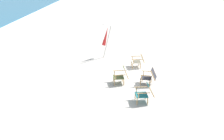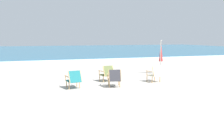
{
  "view_description": "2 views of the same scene",
  "coord_description": "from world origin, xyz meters",
  "px_view_note": "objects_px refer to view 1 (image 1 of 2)",
  "views": [
    {
      "loc": [
        -12.09,
        0.82,
        5.2
      ],
      "look_at": [
        -0.73,
        1.67,
        0.68
      ],
      "focal_mm": 42.0,
      "sensor_mm": 36.0,
      "label": 1
    },
    {
      "loc": [
        -3.64,
        -9.07,
        2.15
      ],
      "look_at": [
        -0.43,
        1.24,
        0.57
      ],
      "focal_mm": 35.0,
      "sensor_mm": 36.0,
      "label": 2
    }
  ],
  "objects_px": {
    "umbrella_furled_red": "(106,37)",
    "beach_chair_far_center": "(150,76)",
    "beach_chair_back_right": "(122,75)",
    "beach_chair_front_left": "(146,92)",
    "beach_chair_back_left": "(139,60)"
  },
  "relations": [
    {
      "from": "beach_chair_back_right",
      "to": "umbrella_furled_red",
      "type": "xyz_separation_m",
      "value": [
        3.61,
        1.1,
        0.91
      ]
    },
    {
      "from": "beach_chair_far_center",
      "to": "umbrella_furled_red",
      "type": "bearing_deg",
      "value": 33.37
    },
    {
      "from": "beach_chair_back_left",
      "to": "beach_chair_back_right",
      "type": "bearing_deg",
      "value": 159.25
    },
    {
      "from": "beach_chair_back_right",
      "to": "beach_chair_far_center",
      "type": "distance_m",
      "value": 1.3
    },
    {
      "from": "beach_chair_back_right",
      "to": "beach_chair_back_left",
      "type": "xyz_separation_m",
      "value": [
        2.23,
        -0.84,
        0.0
      ]
    },
    {
      "from": "beach_chair_far_center",
      "to": "umbrella_furled_red",
      "type": "relative_size",
      "value": 0.4
    },
    {
      "from": "beach_chair_front_left",
      "to": "umbrella_furled_red",
      "type": "bearing_deg",
      "value": 21.64
    },
    {
      "from": "umbrella_furled_red",
      "to": "beach_chair_far_center",
      "type": "bearing_deg",
      "value": -146.63
    },
    {
      "from": "beach_chair_back_right",
      "to": "beach_chair_front_left",
      "type": "relative_size",
      "value": 0.99
    },
    {
      "from": "beach_chair_far_center",
      "to": "beach_chair_back_left",
      "type": "relative_size",
      "value": 1.02
    },
    {
      "from": "beach_chair_back_left",
      "to": "beach_chair_front_left",
      "type": "height_order",
      "value": "beach_chair_back_left"
    },
    {
      "from": "beach_chair_far_center",
      "to": "beach_chair_front_left",
      "type": "distance_m",
      "value": 1.76
    },
    {
      "from": "beach_chair_back_right",
      "to": "umbrella_furled_red",
      "type": "distance_m",
      "value": 3.88
    },
    {
      "from": "beach_chair_back_left",
      "to": "beach_chair_front_left",
      "type": "relative_size",
      "value": 1.0
    },
    {
      "from": "beach_chair_far_center",
      "to": "beach_chair_back_right",
      "type": "bearing_deg",
      "value": 88.69
    }
  ]
}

